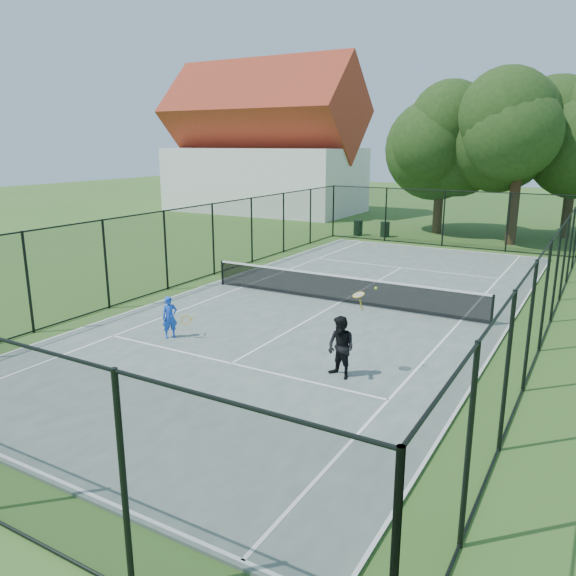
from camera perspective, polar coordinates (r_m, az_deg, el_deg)
The scene contains 12 objects.
ground at distance 19.42m, azimuth 5.30°, elevation -1.63°, with size 120.00×120.00×0.00m, color #3A6322.
tennis_court at distance 19.41m, azimuth 5.30°, elevation -1.55°, with size 11.00×24.00×0.06m, color #52615C.
tennis_net at distance 19.27m, azimuth 5.34°, elevation 0.02°, with size 10.08×0.08×0.95m.
fence at distance 19.06m, azimuth 5.40°, elevation 2.70°, with size 13.10×26.10×3.00m.
tree_near_left at distance 35.60m, azimuth 15.38°, elevation 13.56°, with size 6.37×6.37×8.31m.
tree_near_mid at distance 32.82m, azimuth 22.44°, elevation 12.98°, with size 6.35×6.35×8.30m.
tree_near_right at distance 36.40m, azimuth 27.22°, elevation 13.19°, with size 6.30×6.30×8.70m.
building at distance 46.17m, azimuth -2.46°, elevation 13.93°, with size 15.30×8.15×11.87m.
trash_bin_left at distance 34.14m, azimuth 7.13°, elevation 6.10°, with size 0.58×0.58×0.91m.
trash_bin_right at distance 33.79m, azimuth 9.82°, elevation 5.90°, with size 0.58×0.58×0.89m.
player_blue at distance 16.05m, azimuth -11.90°, elevation -2.93°, with size 0.82×0.52×1.19m.
player_black at distance 13.09m, azimuth 5.40°, elevation -6.01°, with size 1.00×1.10×2.10m.
Camera 1 is at (7.74, -16.98, 5.37)m, focal length 35.00 mm.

